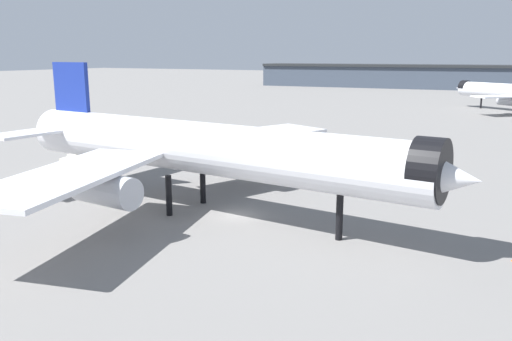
% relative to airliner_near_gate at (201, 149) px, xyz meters
% --- Properties ---
extents(ground, '(900.00, 900.00, 0.00)m').
position_rel_airliner_near_gate_xyz_m(ground, '(3.80, 0.58, -6.78)').
color(ground, slate).
extents(airliner_near_gate, '(54.61, 49.64, 15.39)m').
position_rel_airliner_near_gate_xyz_m(airliner_near_gate, '(0.00, 0.00, 0.00)').
color(airliner_near_gate, white).
rests_on(airliner_near_gate, ground).
extents(terminal_building, '(206.71, 34.40, 16.87)m').
position_rel_airliner_near_gate_xyz_m(terminal_building, '(2.75, 224.99, -0.95)').
color(terminal_building, '#3D4756').
rests_on(terminal_building, ground).
extents(baggage_tug_wing, '(2.41, 3.45, 1.85)m').
position_rel_airliner_near_gate_xyz_m(baggage_tug_wing, '(-29.65, 9.80, -5.81)').
color(baggage_tug_wing, black).
rests_on(baggage_tug_wing, ground).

